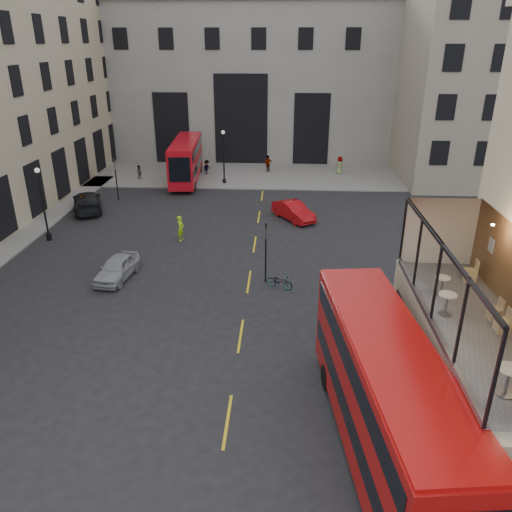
# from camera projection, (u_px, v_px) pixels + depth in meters

# --- Properties ---
(ground) EXTENTS (140.00, 140.00, 0.00)m
(ground) POSITION_uv_depth(u_px,v_px,m) (280.00, 423.00, 18.96)
(ground) COLOR black
(ground) RESTS_ON ground
(host_frontage) EXTENTS (3.00, 11.00, 4.50)m
(host_frontage) POSITION_uv_depth(u_px,v_px,m) (464.00, 381.00, 17.74)
(host_frontage) COLOR #BBAB8C
(host_frontage) RESTS_ON ground
(cafe_floor) EXTENTS (3.00, 10.00, 0.10)m
(cafe_floor) POSITION_uv_depth(u_px,v_px,m) (475.00, 325.00, 16.82)
(cafe_floor) COLOR slate
(cafe_floor) RESTS_ON host_frontage
(gateway) EXTENTS (35.00, 10.60, 18.00)m
(gateway) POSITION_uv_depth(u_px,v_px,m) (244.00, 76.00, 59.42)
(gateway) COLOR #99968E
(gateway) RESTS_ON ground
(building_right) EXTENTS (16.60, 18.60, 20.00)m
(building_right) POSITION_uv_depth(u_px,v_px,m) (484.00, 72.00, 50.41)
(building_right) COLOR gray
(building_right) RESTS_ON ground
(pavement_far) EXTENTS (40.00, 12.00, 0.12)m
(pavement_far) POSITION_uv_depth(u_px,v_px,m) (229.00, 174.00, 54.04)
(pavement_far) COLOR slate
(pavement_far) RESTS_ON ground
(traffic_light_near) EXTENTS (0.16, 0.20, 3.80)m
(traffic_light_near) POSITION_uv_depth(u_px,v_px,m) (266.00, 245.00, 29.04)
(traffic_light_near) COLOR black
(traffic_light_near) RESTS_ON ground
(traffic_light_far) EXTENTS (0.16, 0.20, 3.80)m
(traffic_light_far) POSITION_uv_depth(u_px,v_px,m) (116.00, 174.00, 44.40)
(traffic_light_far) COLOR black
(traffic_light_far) RESTS_ON ground
(street_lamp_a) EXTENTS (0.36, 0.36, 5.33)m
(street_lamp_a) POSITION_uv_depth(u_px,v_px,m) (44.00, 209.00, 35.36)
(street_lamp_a) COLOR black
(street_lamp_a) RESTS_ON ground
(street_lamp_b) EXTENTS (0.36, 0.36, 5.33)m
(street_lamp_b) POSITION_uv_depth(u_px,v_px,m) (224.00, 160.00, 49.45)
(street_lamp_b) COLOR black
(street_lamp_b) RESTS_ON ground
(bus_near) EXTENTS (3.87, 11.63, 4.55)m
(bus_near) POSITION_uv_depth(u_px,v_px,m) (386.00, 393.00, 16.64)
(bus_near) COLOR #A20C0B
(bus_near) RESTS_ON ground
(bus_far) EXTENTS (3.14, 10.62, 4.18)m
(bus_far) POSITION_uv_depth(u_px,v_px,m) (186.00, 159.00, 50.47)
(bus_far) COLOR red
(bus_far) RESTS_ON ground
(car_a) EXTENTS (2.13, 4.22, 1.38)m
(car_a) POSITION_uv_depth(u_px,v_px,m) (117.00, 268.00, 30.22)
(car_a) COLOR #93969B
(car_a) RESTS_ON ground
(car_b) EXTENTS (3.71, 4.49, 1.44)m
(car_b) POSITION_uv_depth(u_px,v_px,m) (293.00, 211.00, 40.18)
(car_b) COLOR #AA0A0E
(car_b) RESTS_ON ground
(car_c) EXTENTS (4.15, 5.96, 1.60)m
(car_c) POSITION_uv_depth(u_px,v_px,m) (87.00, 201.00, 42.27)
(car_c) COLOR black
(car_c) RESTS_ON ground
(bicycle) EXTENTS (1.67, 1.14, 0.83)m
(bicycle) POSITION_uv_depth(u_px,v_px,m) (280.00, 281.00, 29.16)
(bicycle) COLOR gray
(bicycle) RESTS_ON ground
(cyclist) EXTENTS (0.54, 0.73, 1.84)m
(cyclist) POSITION_uv_depth(u_px,v_px,m) (181.00, 228.00, 35.93)
(cyclist) COLOR #A6DB17
(cyclist) RESTS_ON ground
(pedestrian_a) EXTENTS (0.78, 0.61, 1.57)m
(pedestrian_a) POSITION_uv_depth(u_px,v_px,m) (140.00, 173.00, 51.39)
(pedestrian_a) COLOR gray
(pedestrian_a) RESTS_ON ground
(pedestrian_b) EXTENTS (1.06, 1.22, 1.64)m
(pedestrian_b) POSITION_uv_depth(u_px,v_px,m) (207.00, 168.00, 53.30)
(pedestrian_b) COLOR gray
(pedestrian_b) RESTS_ON ground
(pedestrian_c) EXTENTS (1.15, 1.09, 1.91)m
(pedestrian_c) POSITION_uv_depth(u_px,v_px,m) (268.00, 164.00, 54.31)
(pedestrian_c) COLOR gray
(pedestrian_c) RESTS_ON ground
(pedestrian_d) EXTENTS (1.06, 1.15, 1.97)m
(pedestrian_d) POSITION_uv_depth(u_px,v_px,m) (340.00, 166.00, 53.52)
(pedestrian_d) COLOR gray
(pedestrian_d) RESTS_ON ground
(pedestrian_e) EXTENTS (0.45, 0.68, 1.84)m
(pedestrian_e) POSITION_uv_depth(u_px,v_px,m) (83.00, 205.00, 40.99)
(pedestrian_e) COLOR gray
(pedestrian_e) RESTS_ON ground
(cafe_table_near) EXTENTS (0.67, 0.67, 0.84)m
(cafe_table_near) POSITION_uv_depth(u_px,v_px,m) (508.00, 377.00, 13.26)
(cafe_table_near) COLOR white
(cafe_table_near) RESTS_ON cafe_floor
(cafe_table_mid) EXTENTS (0.63, 0.63, 0.78)m
(cafe_table_mid) POSITION_uv_depth(u_px,v_px,m) (447.00, 301.00, 17.21)
(cafe_table_mid) COLOR silver
(cafe_table_mid) RESTS_ON cafe_floor
(cafe_table_far) EXTENTS (0.56, 0.56, 0.69)m
(cafe_table_far) POSITION_uv_depth(u_px,v_px,m) (442.00, 283.00, 18.61)
(cafe_table_far) COLOR silver
(cafe_table_far) RESTS_ON cafe_floor
(cafe_chair_b) EXTENTS (0.45, 0.45, 0.84)m
(cafe_chair_b) POSITION_uv_depth(u_px,v_px,m) (502.00, 325.00, 16.27)
(cafe_chair_b) COLOR tan
(cafe_chair_b) RESTS_ON cafe_floor
(cafe_chair_c) EXTENTS (0.44, 0.44, 0.78)m
(cafe_chair_c) POSITION_uv_depth(u_px,v_px,m) (495.00, 313.00, 17.01)
(cafe_chair_c) COLOR tan
(cafe_chair_c) RESTS_ON cafe_floor
(cafe_chair_d) EXTENTS (0.49, 0.49, 0.91)m
(cafe_chair_d) POSITION_uv_depth(u_px,v_px,m) (470.00, 275.00, 19.70)
(cafe_chair_d) COLOR tan
(cafe_chair_d) RESTS_ON cafe_floor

